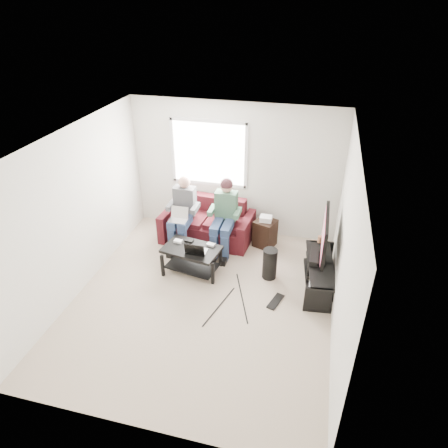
% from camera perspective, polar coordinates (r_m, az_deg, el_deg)
% --- Properties ---
extents(floor, '(4.50, 4.50, 0.00)m').
position_cam_1_polar(floor, '(6.49, -3.08, -10.68)').
color(floor, '#BEA794').
rests_on(floor, ground).
extents(ceiling, '(4.50, 4.50, 0.00)m').
position_cam_1_polar(ceiling, '(5.17, -3.88, 11.60)').
color(ceiling, white).
rests_on(ceiling, wall_back).
extents(wall_back, '(4.50, 0.00, 4.50)m').
position_cam_1_polar(wall_back, '(7.66, 1.52, 7.68)').
color(wall_back, silver).
rests_on(wall_back, floor).
extents(wall_front, '(4.50, 0.00, 4.50)m').
position_cam_1_polar(wall_front, '(4.10, -13.06, -16.81)').
color(wall_front, silver).
rests_on(wall_front, floor).
extents(wall_left, '(0.00, 4.50, 4.50)m').
position_cam_1_polar(wall_left, '(6.54, -20.44, 1.44)').
color(wall_left, silver).
rests_on(wall_left, floor).
extents(wall_right, '(0.00, 4.50, 4.50)m').
position_cam_1_polar(wall_right, '(5.54, 16.80, -3.38)').
color(wall_right, silver).
rests_on(wall_right, floor).
extents(window, '(1.48, 0.04, 1.28)m').
position_cam_1_polar(window, '(7.65, -2.19, 10.05)').
color(window, white).
rests_on(window, wall_back).
extents(sofa, '(1.77, 0.91, 0.80)m').
position_cam_1_polar(sofa, '(7.80, -2.31, -0.09)').
color(sofa, '#431210').
rests_on(sofa, floor).
extents(person_left, '(0.40, 0.70, 1.33)m').
position_cam_1_polar(person_left, '(7.47, -5.94, 1.99)').
color(person_left, navy).
rests_on(person_left, sofa).
extents(person_right, '(0.40, 0.71, 1.37)m').
position_cam_1_polar(person_right, '(7.25, 0.06, 1.76)').
color(person_right, navy).
rests_on(person_right, sofa).
extents(laptop_silver, '(0.32, 0.22, 0.24)m').
position_cam_1_polar(laptop_silver, '(7.29, -6.55, 0.93)').
color(laptop_silver, silver).
rests_on(laptop_silver, person_left).
extents(coffee_table, '(1.04, 0.74, 0.47)m').
position_cam_1_polar(coffee_table, '(6.89, -4.63, -4.30)').
color(coffee_table, black).
rests_on(coffee_table, floor).
extents(laptop_black, '(0.39, 0.32, 0.24)m').
position_cam_1_polar(laptop_black, '(6.65, -3.95, -3.11)').
color(laptop_black, black).
rests_on(laptop_black, coffee_table).
extents(controller_a, '(0.15, 0.10, 0.04)m').
position_cam_1_polar(controller_a, '(6.98, -6.56, -2.46)').
color(controller_a, silver).
rests_on(controller_a, coffee_table).
extents(controller_b, '(0.15, 0.10, 0.04)m').
position_cam_1_polar(controller_b, '(6.97, -5.01, -2.40)').
color(controller_b, black).
rests_on(controller_b, coffee_table).
extents(controller_c, '(0.16, 0.12, 0.04)m').
position_cam_1_polar(controller_c, '(6.85, -1.91, -2.98)').
color(controller_c, gray).
rests_on(controller_c, coffee_table).
extents(tv_stand, '(0.57, 1.40, 0.45)m').
position_cam_1_polar(tv_stand, '(6.81, 13.44, -7.15)').
color(tv_stand, black).
rests_on(tv_stand, floor).
extents(tv, '(0.12, 1.10, 0.81)m').
position_cam_1_polar(tv, '(6.50, 14.19, -1.65)').
color(tv, black).
rests_on(tv, tv_stand).
extents(soundbar, '(0.12, 0.50, 0.10)m').
position_cam_1_polar(soundbar, '(6.72, 12.75, -4.49)').
color(soundbar, black).
rests_on(soundbar, tv_stand).
extents(drink_cup, '(0.08, 0.08, 0.12)m').
position_cam_1_polar(drink_cup, '(7.16, 13.54, -2.13)').
color(drink_cup, '#B2724C').
rests_on(drink_cup, tv_stand).
extents(console_white, '(0.30, 0.22, 0.06)m').
position_cam_1_polar(console_white, '(6.45, 13.36, -8.78)').
color(console_white, silver).
rests_on(console_white, tv_stand).
extents(console_grey, '(0.34, 0.26, 0.08)m').
position_cam_1_polar(console_grey, '(7.01, 13.61, -5.18)').
color(console_grey, gray).
rests_on(console_grey, tv_stand).
extents(console_black, '(0.38, 0.30, 0.07)m').
position_cam_1_polar(console_black, '(6.73, 13.49, -6.90)').
color(console_black, black).
rests_on(console_black, tv_stand).
extents(subwoofer, '(0.24, 0.24, 0.55)m').
position_cam_1_polar(subwoofer, '(6.80, 6.55, -5.66)').
color(subwoofer, black).
rests_on(subwoofer, floor).
extents(keyboard_floor, '(0.25, 0.42, 0.02)m').
position_cam_1_polar(keyboard_floor, '(6.48, 7.38, -10.91)').
color(keyboard_floor, black).
rests_on(keyboard_floor, floor).
extents(end_table, '(0.36, 0.36, 0.64)m').
position_cam_1_polar(end_table, '(7.62, 5.89, -1.20)').
color(end_table, black).
rests_on(end_table, floor).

